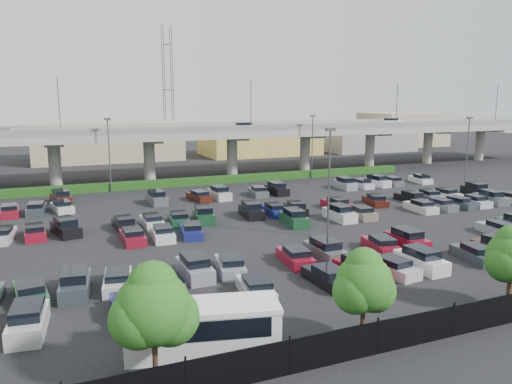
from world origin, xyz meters
The scene contains 10 objects.
ground centered at (0.00, 0.00, 0.00)m, with size 280.00×280.00×0.00m, color black.
overpass centered at (-0.22, 31.99, 6.97)m, with size 150.00×13.00×15.80m.
hedge centered at (0.00, 25.00, 0.55)m, with size 66.00×1.60×1.10m, color #194012.
fence centered at (-0.05, -28.00, 0.90)m, with size 70.00×0.10×2.00m.
tree_row centered at (0.70, -26.53, 3.52)m, with size 65.07×3.66×5.94m.
shuttle_bus centered at (-17.08, -24.17, 1.38)m, with size 8.31×4.44×2.54m.
parked_cars centered at (-1.29, -3.56, 0.62)m, with size 63.18×41.66×1.67m.
light_poles centered at (-4.13, 2.00, 6.24)m, with size 66.90×48.38×10.30m.
distant_buildings centered at (12.38, 61.81, 3.74)m, with size 138.00×24.00×9.00m.
comm_tower centered at (4.00, 74.00, 15.61)m, with size 2.40×2.40×30.00m.
Camera 1 is at (-23.81, -47.35, 12.89)m, focal length 35.00 mm.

